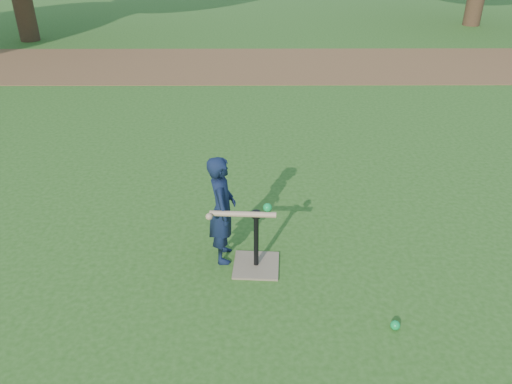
{
  "coord_description": "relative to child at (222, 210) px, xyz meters",
  "views": [
    {
      "loc": [
        -0.07,
        -3.57,
        2.97
      ],
      "look_at": [
        -0.05,
        0.56,
        0.65
      ],
      "focal_mm": 35.0,
      "sensor_mm": 36.0,
      "label": 1
    }
  ],
  "objects": [
    {
      "name": "dirt_strip",
      "position": [
        0.37,
        7.08,
        -0.54
      ],
      "size": [
        24.0,
        3.0,
        0.01
      ],
      "primitive_type": "cube",
      "color": "brown",
      "rests_on": "ground"
    },
    {
      "name": "child",
      "position": [
        0.0,
        0.0,
        0.0
      ],
      "size": [
        0.28,
        0.41,
        1.09
      ],
      "primitive_type": "imported",
      "rotation": [
        0.0,
        0.0,
        1.63
      ],
      "color": "black",
      "rests_on": "ground"
    },
    {
      "name": "batting_tee",
      "position": [
        0.32,
        -0.15,
        -0.43
      ],
      "size": [
        0.46,
        0.46,
        0.61
      ],
      "color": "#866F55",
      "rests_on": "ground"
    },
    {
      "name": "swing_action",
      "position": [
        0.21,
        -0.17,
        0.07
      ],
      "size": [
        0.63,
        0.14,
        0.12
      ],
      "color": "tan",
      "rests_on": "ground"
    },
    {
      "name": "ground",
      "position": [
        0.37,
        -0.42,
        -0.54
      ],
      "size": [
        80.0,
        80.0,
        0.0
      ],
      "primitive_type": "plane",
      "color": "#285116",
      "rests_on": "ground"
    },
    {
      "name": "wiffle_ball_ground",
      "position": [
        1.44,
        -0.99,
        -0.5
      ],
      "size": [
        0.08,
        0.08,
        0.08
      ],
      "primitive_type": "sphere",
      "color": "#0D983F",
      "rests_on": "ground"
    }
  ]
}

